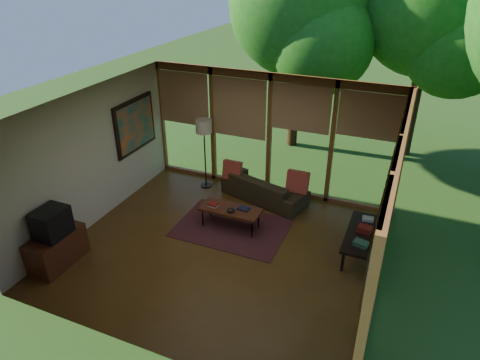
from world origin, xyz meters
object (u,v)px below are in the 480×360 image
at_px(sofa, 264,188).
at_px(side_console, 364,235).
at_px(television, 51,223).
at_px(media_cabinet, 57,249).
at_px(coffee_table, 230,210).
at_px(floor_lamp, 204,130).

distance_m(sofa, side_console, 2.58).
distance_m(sofa, television, 4.37).
bearing_deg(sofa, side_console, 169.21).
relative_size(media_cabinet, coffee_table, 0.83).
relative_size(media_cabinet, television, 1.82).
bearing_deg(sofa, media_cabinet, 69.80).
xyz_separation_m(floor_lamp, coffee_table, (1.22, -1.33, -1.01)).
relative_size(television, coffee_table, 0.46).
xyz_separation_m(sofa, floor_lamp, (-1.47, 0.04, 1.13)).
bearing_deg(floor_lamp, sofa, -1.51).
xyz_separation_m(coffee_table, side_console, (2.55, 0.12, 0.02)).
bearing_deg(coffee_table, side_console, 2.75).
relative_size(television, side_console, 0.39).
xyz_separation_m(sofa, side_console, (2.30, -1.16, 0.13)).
xyz_separation_m(media_cabinet, television, (0.02, 0.00, 0.55)).
height_order(television, coffee_table, television).
height_order(floor_lamp, coffee_table, floor_lamp).
bearing_deg(coffee_table, floor_lamp, 132.67).
relative_size(sofa, television, 3.47).
xyz_separation_m(television, coffee_table, (2.30, 2.21, -0.46)).
distance_m(floor_lamp, coffee_table, 2.07).
bearing_deg(side_console, media_cabinet, -154.36).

